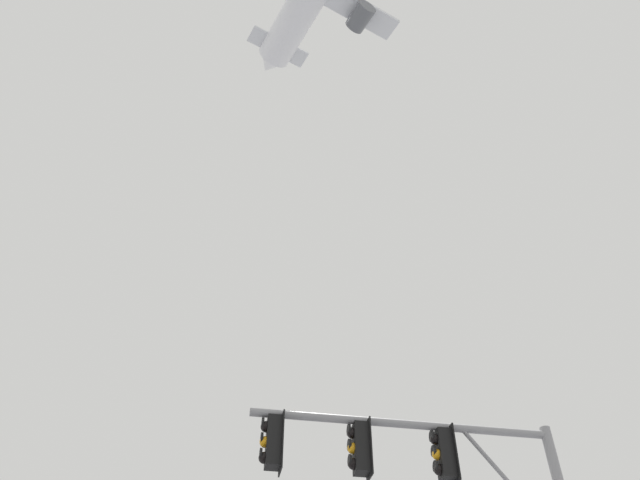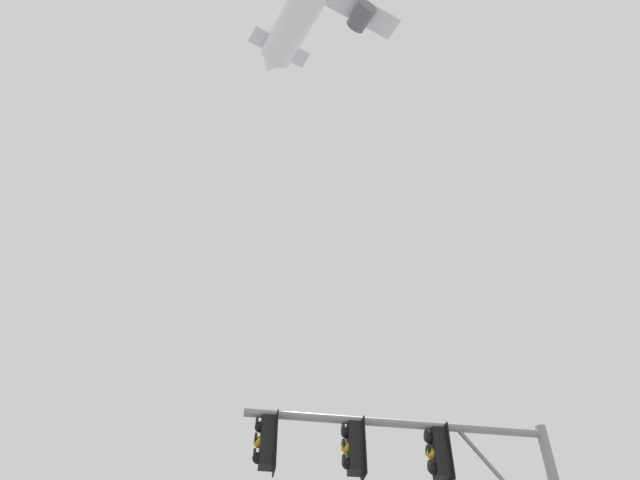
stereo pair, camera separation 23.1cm
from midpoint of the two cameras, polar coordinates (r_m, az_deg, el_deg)
The scene contains 0 objects.
Camera 1 is at (0.50, -4.69, 1.68)m, focal length 34.08 mm.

